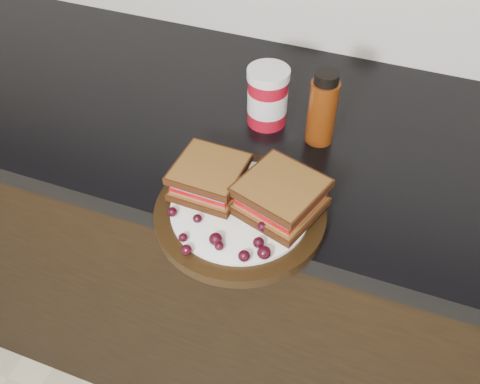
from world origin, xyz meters
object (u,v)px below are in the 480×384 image
object	(u,v)px
sandwich_left	(210,177)
condiment_jar	(268,97)
oil_bottle	(323,108)
plate	(240,214)

from	to	relation	value
sandwich_left	condiment_jar	bearing A→B (deg)	86.78
oil_bottle	condiment_jar	bearing A→B (deg)	171.68
sandwich_left	condiment_jar	distance (m)	0.23
sandwich_left	oil_bottle	world-z (taller)	oil_bottle
plate	sandwich_left	size ratio (longest dim) A/B	2.54
plate	sandwich_left	bearing A→B (deg)	158.74
sandwich_left	oil_bottle	size ratio (longest dim) A/B	0.75
sandwich_left	oil_bottle	distance (m)	0.25
plate	condiment_jar	world-z (taller)	condiment_jar
plate	condiment_jar	xyz separation A→B (m)	(-0.04, 0.26, 0.05)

